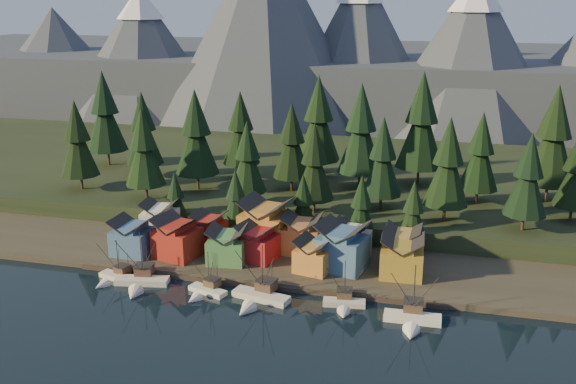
% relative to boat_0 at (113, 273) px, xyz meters
% --- Properties ---
extents(ground, '(500.00, 500.00, 0.00)m').
position_rel_boat_0_xyz_m(ground, '(29.98, -10.72, -1.85)').
color(ground, black).
rests_on(ground, ground).
extents(shore_strip, '(400.00, 50.00, 1.50)m').
position_rel_boat_0_xyz_m(shore_strip, '(29.98, 29.28, -1.10)').
color(shore_strip, '#352F27').
rests_on(shore_strip, ground).
extents(hillside, '(420.00, 100.00, 6.00)m').
position_rel_boat_0_xyz_m(hillside, '(29.98, 79.28, 1.15)').
color(hillside, black).
rests_on(hillside, ground).
extents(dock, '(80.00, 4.00, 1.00)m').
position_rel_boat_0_xyz_m(dock, '(29.98, 5.78, -1.35)').
color(dock, '#42362F').
rests_on(dock, ground).
extents(mountain_ridge, '(560.00, 190.00, 90.00)m').
position_rel_boat_0_xyz_m(mountain_ridge, '(25.78, 202.87, 24.20)').
color(mountain_ridge, '#4D5563').
rests_on(mountain_ridge, ground).
extents(boat_0, '(9.23, 9.62, 9.93)m').
position_rel_boat_0_xyz_m(boat_0, '(0.00, 0.00, 0.00)').
color(boat_0, silver).
rests_on(boat_0, ground).
extents(boat_1, '(12.03, 12.76, 12.73)m').
position_rel_boat_0_xyz_m(boat_1, '(6.72, -1.01, 0.49)').
color(boat_1, beige).
rests_on(boat_1, ground).
extents(boat_2, '(8.96, 9.38, 9.97)m').
position_rel_boat_0_xyz_m(boat_2, '(21.33, -1.33, 0.04)').
color(boat_2, silver).
rests_on(boat_2, ground).
extents(boat_3, '(12.67, 13.36, 12.80)m').
position_rel_boat_0_xyz_m(boat_3, '(32.89, -1.93, 0.45)').
color(boat_3, beige).
rests_on(boat_3, ground).
extents(boat_5, '(8.87, 9.45, 10.40)m').
position_rel_boat_0_xyz_m(boat_5, '(50.02, 0.11, 0.17)').
color(boat_5, beige).
rests_on(boat_5, ground).
extents(boat_6, '(11.04, 12.00, 12.48)m').
position_rel_boat_0_xyz_m(boat_6, '(63.44, -3.33, 0.49)').
color(boat_6, white).
rests_on(boat_6, ground).
extents(house_front_0, '(8.86, 8.41, 8.56)m').
position_rel_boat_0_xyz_m(house_front_0, '(-1.18, 11.62, 4.15)').
color(house_front_0, '#3C5E8E').
rests_on(house_front_0, shore_strip).
extents(house_front_1, '(11.00, 10.73, 9.50)m').
position_rel_boat_0_xyz_m(house_front_1, '(9.50, 12.64, 4.64)').
color(house_front_1, maroon).
rests_on(house_front_1, shore_strip).
extents(house_front_2, '(9.08, 9.14, 8.05)m').
position_rel_boat_0_xyz_m(house_front_2, '(21.41, 12.67, 3.88)').
color(house_front_2, '#498648').
rests_on(house_front_2, shore_strip).
extents(house_front_3, '(9.80, 9.52, 8.27)m').
position_rel_boat_0_xyz_m(house_front_3, '(27.61, 15.56, 3.99)').
color(house_front_3, maroon).
rests_on(house_front_3, shore_strip).
extents(house_front_4, '(8.66, 9.11, 7.42)m').
position_rel_boat_0_xyz_m(house_front_4, '(41.24, 12.62, 3.55)').
color(house_front_4, '#C27D32').
rests_on(house_front_4, shore_strip).
extents(house_front_5, '(11.91, 11.25, 10.49)m').
position_rel_boat_0_xyz_m(house_front_5, '(46.89, 15.18, 5.16)').
color(house_front_5, '#3A5F89').
rests_on(house_front_5, shore_strip).
extents(house_front_6, '(9.18, 8.71, 8.86)m').
position_rel_boat_0_xyz_m(house_front_6, '(59.88, 14.60, 4.31)').
color(house_front_6, olive).
rests_on(house_front_6, shore_strip).
extents(house_back_0, '(8.89, 8.60, 8.89)m').
position_rel_boat_0_xyz_m(house_back_0, '(-0.06, 23.93, 4.32)').
color(house_back_0, silver).
rests_on(house_back_0, shore_strip).
extents(house_back_1, '(7.86, 7.94, 8.10)m').
position_rel_boat_0_xyz_m(house_back_1, '(14.03, 20.72, 3.90)').
color(house_back_1, '#A42219').
rests_on(house_back_1, shore_strip).
extents(house_back_2, '(12.48, 11.74, 11.63)m').
position_rel_boat_0_xyz_m(house_back_2, '(27.27, 23.77, 5.76)').
color(house_back_2, '#AD722C').
rests_on(house_back_2, shore_strip).
extents(house_back_3, '(9.00, 8.02, 9.10)m').
position_rel_boat_0_xyz_m(house_back_3, '(36.34, 22.09, 4.43)').
color(house_back_3, '#A36439').
rests_on(house_back_3, shore_strip).
extents(house_back_4, '(9.00, 8.72, 8.79)m').
position_rel_boat_0_xyz_m(house_back_4, '(47.96, 20.98, 4.27)').
color(house_back_4, beige).
rests_on(house_back_4, shore_strip).
extents(house_back_5, '(7.91, 8.00, 8.71)m').
position_rel_boat_0_xyz_m(house_back_5, '(59.55, 21.14, 4.22)').
color(house_back_5, '#AB883C').
rests_on(house_back_5, shore_strip).
extents(tree_hill_0, '(10.89, 10.89, 25.38)m').
position_rel_boat_0_xyz_m(tree_hill_0, '(-32.02, 41.28, 18.02)').
color(tree_hill_0, '#332319').
rests_on(tree_hill_0, hillside).
extents(tree_hill_1, '(11.12, 11.12, 25.89)m').
position_rel_boat_0_xyz_m(tree_hill_1, '(-20.02, 57.28, 18.30)').
color(tree_hill_1, '#332319').
rests_on(tree_hill_1, hillside).
extents(tree_hill_2, '(10.77, 10.77, 25.10)m').
position_rel_boat_0_xyz_m(tree_hill_2, '(-10.02, 37.28, 17.87)').
color(tree_hill_2, '#332319').
rests_on(tree_hill_2, hillside).
extents(tree_hill_3, '(12.20, 12.20, 28.43)m').
position_rel_boat_0_xyz_m(tree_hill_3, '(-0.02, 49.28, 19.69)').
color(tree_hill_3, '#332319').
rests_on(tree_hill_3, hillside).
extents(tree_hill_4, '(11.18, 11.18, 26.05)m').
position_rel_boat_0_xyz_m(tree_hill_4, '(7.98, 64.28, 18.39)').
color(tree_hill_4, '#332319').
rests_on(tree_hill_4, hillside).
extents(tree_hill_5, '(9.65, 9.65, 22.48)m').
position_rel_boat_0_xyz_m(tree_hill_5, '(17.98, 39.28, 16.43)').
color(tree_hill_5, '#332319').
rests_on(tree_hill_5, hillside).
extents(tree_hill_6, '(10.72, 10.72, 24.97)m').
position_rel_boat_0_xyz_m(tree_hill_6, '(25.98, 54.28, 17.80)').
color(tree_hill_6, '#332319').
rests_on(tree_hill_6, hillside).
extents(tree_hill_7, '(9.97, 9.97, 23.21)m').
position_rel_boat_0_xyz_m(tree_hill_7, '(35.98, 37.28, 16.84)').
color(tree_hill_7, '#332319').
rests_on(tree_hill_7, hillside).
extents(tree_hill_8, '(12.87, 12.87, 29.99)m').
position_rel_boat_0_xyz_m(tree_hill_8, '(43.98, 61.28, 20.54)').
color(tree_hill_8, '#332319').
rests_on(tree_hill_8, hillside).
extents(tree_hill_9, '(10.36, 10.36, 24.14)m').
position_rel_boat_0_xyz_m(tree_hill_9, '(51.98, 44.28, 17.34)').
color(tree_hill_9, '#332319').
rests_on(tree_hill_9, hillside).
extents(tree_hill_10, '(14.05, 14.05, 32.72)m').
position_rel_boat_0_xyz_m(tree_hill_10, '(59.98, 69.28, 22.04)').
color(tree_hill_10, '#332319').
rests_on(tree_hill_10, hillside).
extents(tree_hill_11, '(11.08, 11.08, 25.81)m').
position_rel_boat_0_xyz_m(tree_hill_11, '(67.98, 39.28, 18.26)').
color(tree_hill_11, '#332319').
rests_on(tree_hill_11, hillside).
extents(tree_hill_12, '(10.53, 10.53, 24.53)m').
position_rel_boat_0_xyz_m(tree_hill_12, '(75.98, 55.28, 17.56)').
color(tree_hill_12, '#332319').
rests_on(tree_hill_12, hillside).
extents(tree_hill_13, '(10.05, 10.05, 23.41)m').
position_rel_boat_0_xyz_m(tree_hill_13, '(85.98, 37.28, 16.94)').
color(tree_hill_13, '#332319').
rests_on(tree_hill_13, hillside).
extents(tree_hill_14, '(13.42, 13.42, 31.27)m').
position_rel_boat_0_xyz_m(tree_hill_14, '(93.98, 61.28, 21.25)').
color(tree_hill_14, '#332319').
rests_on(tree_hill_14, hillside).
extents(tree_hill_15, '(13.07, 13.07, 30.46)m').
position_rel_boat_0_xyz_m(tree_hill_15, '(29.98, 71.28, 20.80)').
color(tree_hill_15, '#332319').
rests_on(tree_hill_15, hillside).
extents(tree_hill_16, '(12.99, 12.99, 30.27)m').
position_rel_boat_0_xyz_m(tree_hill_16, '(-38.02, 67.28, 20.70)').
color(tree_hill_16, '#332319').
rests_on(tree_hill_16, hillside).
extents(tree_shore_0, '(6.42, 6.42, 14.95)m').
position_rel_boat_0_xyz_m(tree_shore_0, '(1.98, 29.28, 7.81)').
color(tree_shore_0, '#332319').
rests_on(tree_shore_0, shore_strip).
extents(tree_shore_1, '(7.24, 7.24, 16.86)m').
position_rel_boat_0_xyz_m(tree_shore_1, '(17.98, 29.28, 8.85)').
color(tree_shore_1, '#332319').
rests_on(tree_shore_1, shore_strip).
extents(tree_shore_2, '(7.27, 7.27, 16.94)m').
position_rel_boat_0_xyz_m(tree_shore_2, '(34.98, 29.28, 8.90)').
color(tree_shore_2, '#332319').
rests_on(tree_shore_2, shore_strip).
extents(tree_shore_3, '(7.55, 7.55, 17.59)m').
position_rel_boat_0_xyz_m(tree_shore_3, '(48.98, 29.28, 9.26)').
color(tree_shore_3, '#332319').
rests_on(tree_shore_3, shore_strip).
extents(tree_shore_4, '(7.37, 7.37, 17.17)m').
position_rel_boat_0_xyz_m(tree_shore_4, '(60.98, 29.28, 9.03)').
color(tree_shore_4, '#332319').
rests_on(tree_shore_4, shore_strip).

